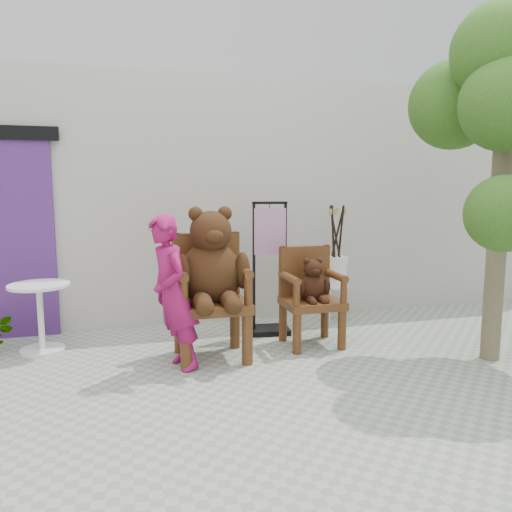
{
  "coord_description": "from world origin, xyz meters",
  "views": [
    {
      "loc": [
        -1.72,
        -3.39,
        1.69
      ],
      "look_at": [
        -0.31,
        1.65,
        0.95
      ],
      "focal_mm": 35.0,
      "sensor_mm": 36.0,
      "label": 1
    }
  ],
  "objects_px": {
    "cafe_table": "(40,309)",
    "stool_bucket": "(336,270)",
    "chair_big": "(211,274)",
    "chair_small": "(310,289)",
    "display_stand": "(270,283)",
    "person": "(173,294)"
  },
  "relations": [
    {
      "from": "cafe_table",
      "to": "stool_bucket",
      "type": "xyz_separation_m",
      "value": [
        3.4,
        0.29,
        0.2
      ]
    },
    {
      "from": "chair_big",
      "to": "chair_small",
      "type": "xyz_separation_m",
      "value": [
        1.1,
        0.16,
        -0.25
      ]
    },
    {
      "from": "chair_big",
      "to": "display_stand",
      "type": "distance_m",
      "value": 1.06
    },
    {
      "from": "chair_small",
      "to": "person",
      "type": "bearing_deg",
      "value": -165.58
    },
    {
      "from": "chair_small",
      "to": "person",
      "type": "relative_size",
      "value": 0.72
    },
    {
      "from": "cafe_table",
      "to": "stool_bucket",
      "type": "relative_size",
      "value": 0.48
    },
    {
      "from": "cafe_table",
      "to": "display_stand",
      "type": "xyz_separation_m",
      "value": [
        2.44,
        -0.0,
        0.14
      ]
    },
    {
      "from": "chair_small",
      "to": "cafe_table",
      "type": "distance_m",
      "value": 2.8
    },
    {
      "from": "stool_bucket",
      "to": "cafe_table",
      "type": "bearing_deg",
      "value": -175.18
    },
    {
      "from": "chair_big",
      "to": "display_stand",
      "type": "height_order",
      "value": "display_stand"
    },
    {
      "from": "chair_small",
      "to": "chair_big",
      "type": "bearing_deg",
      "value": -171.69
    },
    {
      "from": "person",
      "to": "stool_bucket",
      "type": "xyz_separation_m",
      "value": [
        2.15,
        1.17,
        -0.08
      ]
    },
    {
      "from": "person",
      "to": "display_stand",
      "type": "distance_m",
      "value": 1.48
    },
    {
      "from": "chair_big",
      "to": "cafe_table",
      "type": "distance_m",
      "value": 1.82
    },
    {
      "from": "display_stand",
      "to": "stool_bucket",
      "type": "distance_m",
      "value": 1.0
    },
    {
      "from": "display_stand",
      "to": "stool_bucket",
      "type": "height_order",
      "value": "display_stand"
    },
    {
      "from": "chair_small",
      "to": "stool_bucket",
      "type": "bearing_deg",
      "value": 50.18
    },
    {
      "from": "stool_bucket",
      "to": "chair_small",
      "type": "bearing_deg",
      "value": -129.82
    },
    {
      "from": "chair_small",
      "to": "stool_bucket",
      "type": "height_order",
      "value": "stool_bucket"
    },
    {
      "from": "chair_big",
      "to": "stool_bucket",
      "type": "height_order",
      "value": "chair_big"
    },
    {
      "from": "chair_small",
      "to": "cafe_table",
      "type": "xyz_separation_m",
      "value": [
        -2.75,
        0.5,
        -0.16
      ]
    },
    {
      "from": "chair_big",
      "to": "person",
      "type": "distance_m",
      "value": 0.47
    }
  ]
}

